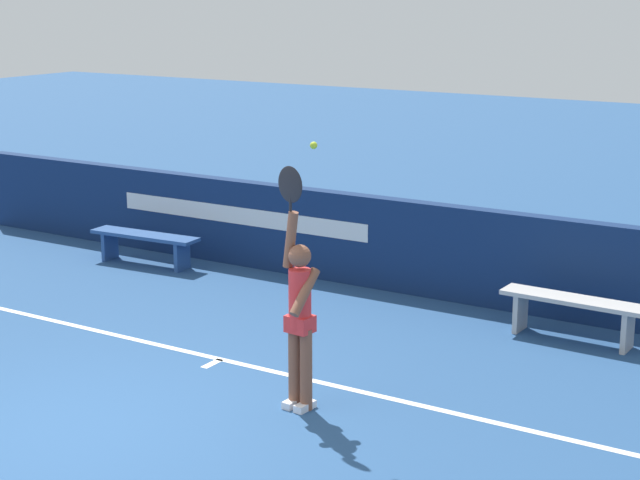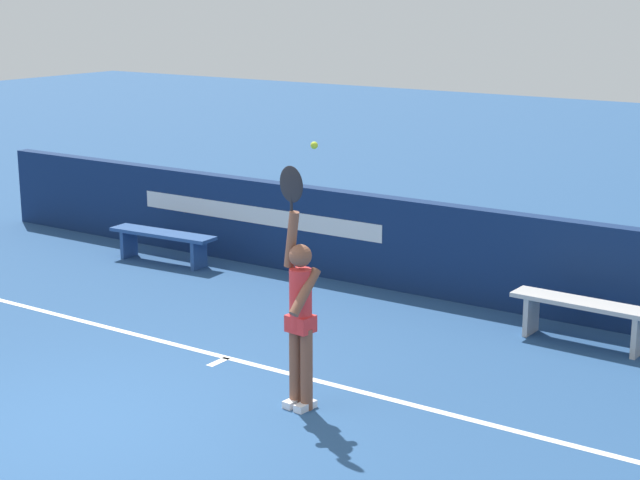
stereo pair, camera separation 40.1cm
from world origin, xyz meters
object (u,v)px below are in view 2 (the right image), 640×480
Objects in this scene: tennis_ball at (314,145)px; courtside_bench_near at (163,239)px; courtside_bench_far at (584,311)px; tennis_player at (300,311)px.

tennis_ball is 0.04× the size of courtside_bench_near.
tennis_ball is 0.04× the size of courtside_bench_far.
tennis_player is 34.70× the size of tennis_ball.
tennis_player is 5.73m from courtside_bench_near.
tennis_ball reaches higher than courtside_bench_near.
tennis_player is 1.35× the size of courtside_bench_near.
courtside_bench_near is (-4.84, 3.15, -2.16)m from tennis_ball.
courtside_bench_far is (1.45, 3.18, -2.13)m from tennis_ball.
tennis_player is at bearing -34.16° from courtside_bench_near.
courtside_bench_far is (6.29, 0.03, 0.03)m from courtside_bench_near.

